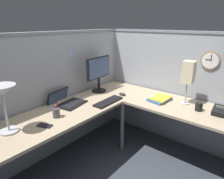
# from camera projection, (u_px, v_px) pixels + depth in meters

# --- Properties ---
(ground_plane) EXTENTS (6.80, 6.80, 0.00)m
(ground_plane) POSITION_uv_depth(u_px,v_px,m) (124.00, 159.00, 2.54)
(ground_plane) COLOR #383D47
(cubicle_wall_back) EXTENTS (2.57, 0.12, 1.58)m
(cubicle_wall_back) POSITION_uv_depth(u_px,v_px,m) (54.00, 95.00, 2.53)
(cubicle_wall_back) COLOR #999EA8
(cubicle_wall_back) RESTS_ON ground
(cubicle_wall_right) EXTENTS (0.12, 2.37, 1.58)m
(cubicle_wall_right) POSITION_uv_depth(u_px,v_px,m) (177.00, 89.00, 2.76)
(cubicle_wall_right) COLOR #999EA8
(cubicle_wall_right) RESTS_ON ground
(desk) EXTENTS (2.35, 2.15, 0.73)m
(desk) POSITION_uv_depth(u_px,v_px,m) (121.00, 121.00, 2.20)
(desk) COLOR tan
(desk) RESTS_ON ground
(monitor) EXTENTS (0.46, 0.20, 0.50)m
(monitor) POSITION_uv_depth(u_px,v_px,m) (99.00, 72.00, 2.76)
(monitor) COLOR black
(monitor) RESTS_ON desk
(laptop) EXTENTS (0.40, 0.43, 0.22)m
(laptop) POSITION_uv_depth(u_px,v_px,m) (66.00, 101.00, 2.43)
(laptop) COLOR black
(laptop) RESTS_ON desk
(keyboard) EXTENTS (0.43, 0.15, 0.02)m
(keyboard) POSITION_uv_depth(u_px,v_px,m) (108.00, 102.00, 2.45)
(keyboard) COLOR black
(keyboard) RESTS_ON desk
(computer_mouse) EXTENTS (0.06, 0.10, 0.03)m
(computer_mouse) POSITION_uv_depth(u_px,v_px,m) (122.00, 94.00, 2.69)
(computer_mouse) COLOR #232326
(computer_mouse) RESTS_ON desk
(desk_lamp_dome) EXTENTS (0.24, 0.24, 0.44)m
(desk_lamp_dome) POSITION_uv_depth(u_px,v_px,m) (2.00, 94.00, 1.68)
(desk_lamp_dome) COLOR #B7BABF
(desk_lamp_dome) RESTS_ON desk
(pen_cup) EXTENTS (0.08, 0.08, 0.18)m
(pen_cup) POSITION_uv_depth(u_px,v_px,m) (56.00, 113.00, 2.06)
(pen_cup) COLOR #4C4C51
(pen_cup) RESTS_ON desk
(cell_phone) EXTENTS (0.12, 0.16, 0.01)m
(cell_phone) POSITION_uv_depth(u_px,v_px,m) (45.00, 125.00, 1.89)
(cell_phone) COLOR black
(cell_phone) RESTS_ON desk
(office_phone) EXTENTS (0.20, 0.21, 0.11)m
(office_phone) POSITION_uv_depth(u_px,v_px,m) (224.00, 112.00, 2.10)
(office_phone) COLOR black
(office_phone) RESTS_ON desk
(book_stack) EXTENTS (0.31, 0.25, 0.04)m
(book_stack) POSITION_uv_depth(u_px,v_px,m) (160.00, 99.00, 2.51)
(book_stack) COLOR #335999
(book_stack) RESTS_ON desk
(desk_lamp_paper) EXTENTS (0.13, 0.13, 0.53)m
(desk_lamp_paper) POSITION_uv_depth(u_px,v_px,m) (189.00, 73.00, 2.29)
(desk_lamp_paper) COLOR #B7BABF
(desk_lamp_paper) RESTS_ON desk
(coffee_mug) EXTENTS (0.08, 0.08, 0.10)m
(coffee_mug) POSITION_uv_depth(u_px,v_px,m) (199.00, 107.00, 2.21)
(coffee_mug) COLOR black
(coffee_mug) RESTS_ON desk
(wall_clock) EXTENTS (0.04, 0.22, 0.22)m
(wall_clock) POSITION_uv_depth(u_px,v_px,m) (210.00, 61.00, 2.35)
(wall_clock) COLOR olive
(pinned_note_leftmost) EXTENTS (0.07, 0.00, 0.08)m
(pinned_note_leftmost) POSITION_uv_depth(u_px,v_px,m) (71.00, 53.00, 2.53)
(pinned_note_leftmost) COLOR #99B7E5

